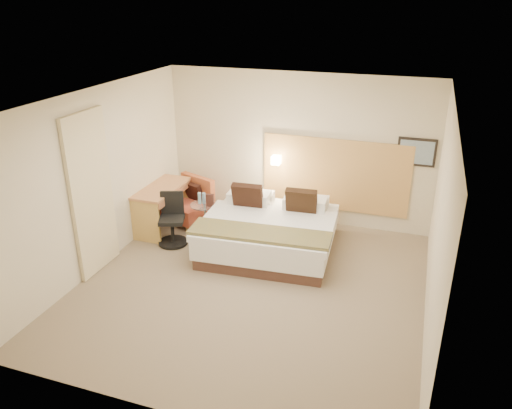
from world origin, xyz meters
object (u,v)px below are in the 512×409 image
(lounge_chair, at_px, (190,204))
(bed, at_px, (270,230))
(side_table, at_px, (205,217))
(desk, at_px, (163,196))
(desk_chair, at_px, (172,223))

(lounge_chair, bearing_deg, bed, -18.30)
(side_table, xyz_separation_m, desk, (-0.79, -0.03, 0.31))
(bed, height_order, desk, bed)
(desk, relative_size, desk_chair, 1.44)
(side_table, bearing_deg, desk_chair, -127.12)
(lounge_chair, bearing_deg, side_table, -39.86)
(desk_chair, bearing_deg, side_table, 52.88)
(side_table, relative_size, desk, 0.47)
(lounge_chair, relative_size, desk_chair, 1.10)
(lounge_chair, distance_m, desk, 0.60)
(side_table, bearing_deg, desk, -178.14)
(bed, distance_m, side_table, 1.25)
(bed, xyz_separation_m, lounge_chair, (-1.72, 0.57, -0.01))
(bed, distance_m, desk_chair, 1.64)
(lounge_chair, height_order, side_table, lounge_chair)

